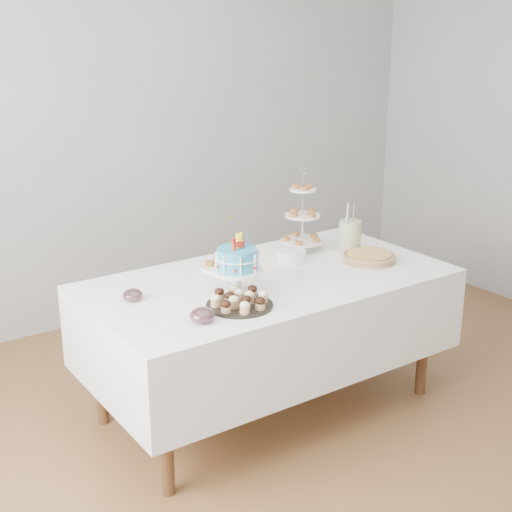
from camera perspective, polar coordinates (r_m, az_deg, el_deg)
floor at (r=3.87m, az=3.61°, el=-13.77°), size 5.00×5.00×0.00m
walls at (r=3.36m, az=4.06°, el=6.17°), size 5.04×4.04×2.70m
table at (r=3.83m, az=0.99°, el=-4.92°), size 1.92×1.02×0.77m
birthday_cake at (r=3.51m, az=-1.51°, el=-1.28°), size 0.25×0.25×0.39m
cupcake_tray at (r=3.36m, az=-1.33°, el=-3.48°), size 0.32×0.32×0.07m
pie at (r=4.04m, az=9.02°, el=-0.06°), size 0.30×0.30×0.05m
tiered_stand at (r=4.16m, az=3.75°, el=3.22°), size 0.25×0.25×0.49m
plate_stack at (r=3.99m, az=2.83°, el=-0.00°), size 0.17×0.17×0.07m
pastry_plate at (r=3.90m, az=-2.61°, el=-0.66°), size 0.26×0.26×0.04m
jam_bowl_a at (r=3.20m, az=-4.32°, el=-4.77°), size 0.11×0.11×0.07m
jam_bowl_b at (r=3.48m, az=-9.84°, el=-3.10°), size 0.10×0.10×0.06m
utensil_pitcher at (r=4.17m, az=7.52°, el=1.66°), size 0.14×0.13×0.29m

